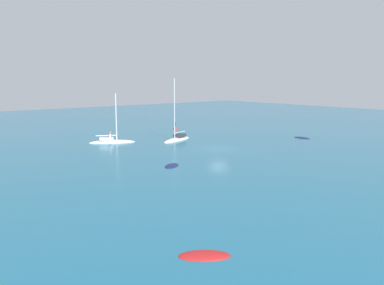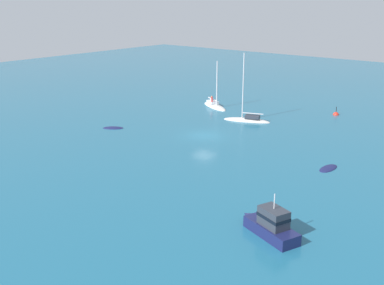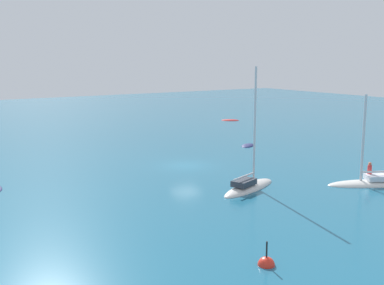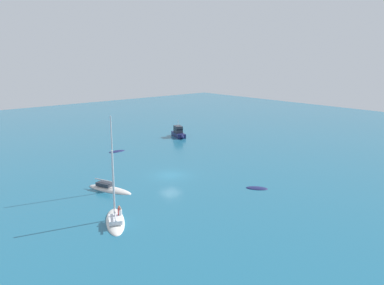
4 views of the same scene
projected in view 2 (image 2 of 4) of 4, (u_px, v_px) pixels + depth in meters
name	position (u px, v px, depth m)	size (l,w,h in m)	color
ground_plane	(204.00, 136.00, 55.44)	(160.00, 160.00, 0.00)	#1E607F
yacht	(215.00, 106.00, 70.05)	(6.45, 4.53, 7.25)	silver
skiff	(113.00, 128.00, 58.61)	(2.84, 2.57, 0.32)	#191E4C
cabin_cruiser	(270.00, 224.00, 32.03)	(5.35, 3.00, 3.19)	#191E4C
sloop	(247.00, 120.00, 61.92)	(6.42, 3.61, 9.32)	silver
skiff_1	(328.00, 169.00, 44.80)	(1.31, 2.87, 0.32)	#191E4C
channel_buoy	(336.00, 115.00, 65.20)	(0.81, 0.81, 1.57)	red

